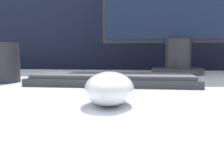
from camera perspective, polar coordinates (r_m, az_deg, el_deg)
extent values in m
cube|color=black|center=(1.24, 1.04, 2.08)|extent=(5.00, 0.03, 1.47)
ellipsoid|color=silver|center=(0.36, -0.58, -0.95)|extent=(0.07, 0.11, 0.05)
cube|color=#28282D|center=(0.60, 0.28, 0.69)|extent=(0.38, 0.14, 0.02)
cube|color=#38383D|center=(0.59, 0.28, 1.84)|extent=(0.35, 0.12, 0.01)
cylinder|color=#28282D|center=(0.91, 14.05, 2.72)|extent=(0.17, 0.17, 0.02)
cylinder|color=#28282D|center=(0.90, 14.16, 6.40)|extent=(0.09, 0.09, 0.10)
cylinder|color=#232328|center=(0.69, -23.28, 4.31)|extent=(0.09, 0.09, 0.10)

